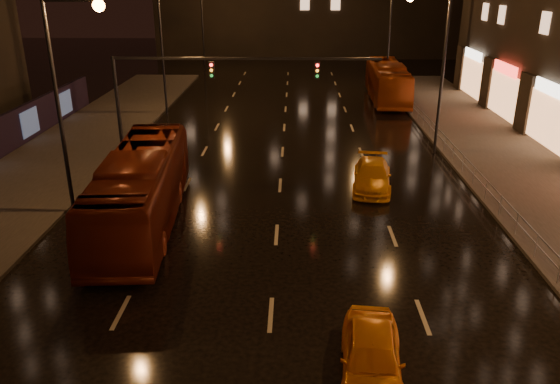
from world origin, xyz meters
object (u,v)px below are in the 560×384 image
object	(u,v)px
bus_red	(141,188)
taxi_far	(372,176)
taxi_near	(372,357)
bus_curb	(387,82)

from	to	relation	value
bus_red	taxi_far	size ratio (longest dim) A/B	2.57
bus_red	taxi_near	bearing A→B (deg)	-53.03
taxi_near	bus_curb	bearing A→B (deg)	86.33
bus_curb	taxi_far	size ratio (longest dim) A/B	2.54
bus_curb	bus_red	bearing A→B (deg)	-117.33
taxi_near	taxi_far	world-z (taller)	taxi_near
bus_red	taxi_near	world-z (taller)	bus_red
bus_red	taxi_far	xyz separation A→B (m)	(10.85, 4.64, -1.00)
taxi_far	taxi_near	bearing A→B (deg)	-89.85
bus_curb	taxi_far	world-z (taller)	bus_curb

